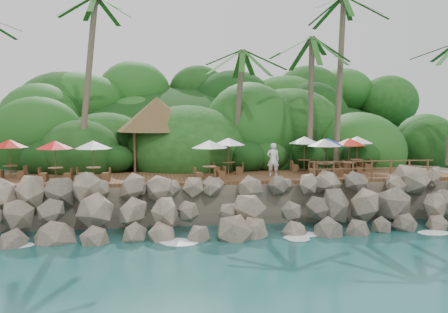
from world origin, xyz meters
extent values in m
plane|color=#19514F|center=(0.00, 0.00, 0.00)|extent=(140.00, 140.00, 0.00)
cube|color=gray|center=(0.00, 16.00, 1.05)|extent=(32.00, 25.20, 2.10)
ellipsoid|color=#143811|center=(0.00, 23.50, 0.00)|extent=(44.80, 28.00, 15.40)
cube|color=brown|center=(0.00, 6.00, 2.20)|extent=(26.00, 5.00, 0.20)
ellipsoid|color=white|center=(-9.00, 0.30, 0.03)|extent=(1.20, 0.80, 0.06)
ellipsoid|color=white|center=(-6.00, 0.30, 0.03)|extent=(1.20, 0.80, 0.06)
ellipsoid|color=white|center=(-3.00, 0.30, 0.03)|extent=(1.20, 0.80, 0.06)
ellipsoid|color=white|center=(0.00, 0.30, 0.03)|extent=(1.20, 0.80, 0.06)
ellipsoid|color=white|center=(3.00, 0.30, 0.03)|extent=(1.20, 0.80, 0.06)
ellipsoid|color=white|center=(6.00, 0.30, 0.03)|extent=(1.20, 0.80, 0.06)
ellipsoid|color=white|center=(9.00, 0.30, 0.03)|extent=(1.20, 0.80, 0.06)
cylinder|color=brown|center=(-7.79, 8.77, 7.67)|extent=(1.37, 2.75, 10.54)
cylinder|color=brown|center=(1.43, 9.44, 6.02)|extent=(0.99, 0.93, 7.45)
ellipsoid|color=#23601E|center=(1.43, 9.44, 9.75)|extent=(6.00, 6.00, 2.40)
cylinder|color=brown|center=(5.90, 8.46, 6.40)|extent=(0.46, 0.75, 8.22)
ellipsoid|color=#23601E|center=(5.90, 8.46, 10.51)|extent=(6.00, 6.00, 2.40)
cylinder|color=brown|center=(7.91, 8.81, 7.82)|extent=(1.31, 1.77, 10.99)
cylinder|color=brown|center=(-5.09, 8.54, 3.50)|extent=(0.16, 0.16, 2.40)
cylinder|color=brown|center=(-2.29, 8.54, 3.50)|extent=(0.16, 0.16, 2.40)
cylinder|color=brown|center=(-5.09, 11.34, 3.50)|extent=(0.16, 0.16, 2.40)
cylinder|color=brown|center=(-2.29, 11.34, 3.50)|extent=(0.16, 0.16, 2.40)
cone|color=brown|center=(-3.69, 9.94, 5.80)|extent=(5.10, 5.10, 2.20)
cylinder|color=brown|center=(5.94, 5.34, 2.65)|extent=(0.08, 0.08, 0.69)
cylinder|color=brown|center=(5.94, 5.34, 3.00)|extent=(0.79, 0.79, 0.05)
cylinder|color=brown|center=(5.94, 5.34, 3.33)|extent=(0.05, 0.05, 2.06)
cone|color=#0D31AB|center=(5.94, 5.34, 4.22)|extent=(1.97, 1.97, 0.42)
cube|color=brown|center=(5.32, 5.12, 2.52)|extent=(0.50, 0.50, 0.43)
cube|color=brown|center=(6.56, 5.56, 2.52)|extent=(0.50, 0.50, 0.43)
cylinder|color=brown|center=(5.62, 5.00, 2.65)|extent=(0.08, 0.08, 0.69)
cylinder|color=brown|center=(5.62, 5.00, 3.00)|extent=(0.79, 0.79, 0.05)
cylinder|color=brown|center=(5.62, 5.00, 3.33)|extent=(0.05, 0.05, 2.06)
cone|color=silver|center=(5.62, 5.00, 4.22)|extent=(1.97, 1.97, 0.42)
cube|color=brown|center=(4.97, 5.14, 2.52)|extent=(0.47, 0.47, 0.43)
cube|color=brown|center=(6.26, 4.85, 2.52)|extent=(0.47, 0.47, 0.43)
cylinder|color=brown|center=(0.37, 6.67, 2.65)|extent=(0.08, 0.08, 0.69)
cylinder|color=brown|center=(0.37, 6.67, 3.00)|extent=(0.79, 0.79, 0.05)
cylinder|color=brown|center=(0.37, 6.67, 3.33)|extent=(0.05, 0.05, 2.06)
cone|color=white|center=(0.37, 6.67, 4.22)|extent=(1.97, 1.97, 0.42)
cube|color=brown|center=(-0.27, 6.84, 2.52)|extent=(0.48, 0.48, 0.43)
cube|color=brown|center=(1.00, 6.49, 2.52)|extent=(0.48, 0.48, 0.43)
cylinder|color=brown|center=(-9.15, 5.01, 2.65)|extent=(0.08, 0.08, 0.69)
cylinder|color=brown|center=(-9.15, 5.01, 3.00)|extent=(0.79, 0.79, 0.05)
cylinder|color=brown|center=(-9.15, 5.01, 3.33)|extent=(0.05, 0.05, 2.06)
cone|color=red|center=(-9.15, 5.01, 4.22)|extent=(1.97, 1.97, 0.42)
cube|color=brown|center=(-9.80, 5.12, 2.52)|extent=(0.45, 0.45, 0.43)
cube|color=brown|center=(-8.50, 4.91, 2.52)|extent=(0.45, 0.45, 0.43)
cylinder|color=brown|center=(-7.17, 4.83, 2.65)|extent=(0.08, 0.08, 0.69)
cylinder|color=brown|center=(-7.17, 4.83, 3.00)|extent=(0.79, 0.79, 0.05)
cylinder|color=brown|center=(-7.17, 4.83, 3.33)|extent=(0.05, 0.05, 2.06)
cone|color=white|center=(-7.17, 4.83, 4.22)|extent=(1.97, 1.97, 0.42)
cube|color=brown|center=(-7.82, 4.92, 2.52)|extent=(0.44, 0.44, 0.43)
cube|color=brown|center=(-6.52, 4.75, 2.52)|extent=(0.44, 0.44, 0.43)
cylinder|color=brown|center=(-1.03, 4.40, 2.65)|extent=(0.08, 0.08, 0.69)
cylinder|color=brown|center=(-1.03, 4.40, 3.00)|extent=(0.79, 0.79, 0.05)
cylinder|color=brown|center=(-1.03, 4.40, 3.33)|extent=(0.05, 0.05, 2.06)
cone|color=silver|center=(-1.03, 4.40, 4.22)|extent=(1.97, 1.97, 0.42)
cube|color=brown|center=(-1.67, 4.24, 2.52)|extent=(0.48, 0.48, 0.43)
cube|color=brown|center=(-0.39, 4.56, 2.52)|extent=(0.48, 0.48, 0.43)
cylinder|color=brown|center=(8.51, 7.21, 2.65)|extent=(0.08, 0.08, 0.69)
cylinder|color=brown|center=(8.51, 7.21, 3.00)|extent=(0.79, 0.79, 0.05)
cylinder|color=brown|center=(8.51, 7.21, 3.33)|extent=(0.05, 0.05, 2.06)
cone|color=white|center=(8.51, 7.21, 4.22)|extent=(1.97, 1.97, 0.42)
cube|color=brown|center=(7.85, 7.23, 2.52)|extent=(0.41, 0.41, 0.43)
cube|color=brown|center=(9.17, 7.19, 2.52)|extent=(0.41, 0.41, 0.43)
cylinder|color=brown|center=(5.21, 7.46, 2.65)|extent=(0.08, 0.08, 0.69)
cylinder|color=brown|center=(5.21, 7.46, 3.00)|extent=(0.79, 0.79, 0.05)
cylinder|color=brown|center=(5.21, 7.46, 3.33)|extent=(0.05, 0.05, 2.06)
cone|color=white|center=(5.21, 7.46, 4.22)|extent=(1.97, 1.97, 0.42)
cube|color=brown|center=(4.56, 7.36, 2.52)|extent=(0.45, 0.45, 0.43)
cube|color=brown|center=(5.85, 7.56, 2.52)|extent=(0.45, 0.45, 0.43)
cylinder|color=brown|center=(7.23, 5.36, 2.65)|extent=(0.08, 0.08, 0.69)
cylinder|color=brown|center=(7.23, 5.36, 3.00)|extent=(0.79, 0.79, 0.05)
cylinder|color=brown|center=(7.23, 5.36, 3.33)|extent=(0.05, 0.05, 2.06)
cone|color=red|center=(7.23, 5.36, 4.22)|extent=(1.97, 1.97, 0.42)
cube|color=brown|center=(6.59, 5.21, 2.52)|extent=(0.47, 0.47, 0.43)
cube|color=brown|center=(7.87, 5.50, 2.52)|extent=(0.47, 0.47, 0.43)
cylinder|color=brown|center=(-11.80, 6.54, 2.65)|extent=(0.08, 0.08, 0.69)
cylinder|color=brown|center=(-11.80, 6.54, 3.00)|extent=(0.79, 0.79, 0.05)
cylinder|color=brown|center=(-11.80, 6.54, 3.33)|extent=(0.05, 0.05, 2.06)
cone|color=#BA0F0B|center=(-11.80, 6.54, 4.22)|extent=(1.97, 1.97, 0.42)
cube|color=brown|center=(-11.16, 6.37, 2.52)|extent=(0.48, 0.48, 0.43)
cylinder|color=brown|center=(4.59, 3.65, 2.80)|extent=(0.10, 0.10, 1.00)
cylinder|color=brown|center=(5.69, 3.65, 2.80)|extent=(0.10, 0.10, 1.00)
cylinder|color=brown|center=(6.79, 3.65, 2.80)|extent=(0.10, 0.10, 1.00)
cylinder|color=brown|center=(7.89, 3.65, 2.80)|extent=(0.10, 0.10, 1.00)
cylinder|color=brown|center=(8.99, 3.65, 2.80)|extent=(0.10, 0.10, 1.00)
cylinder|color=brown|center=(10.09, 3.65, 2.80)|extent=(0.10, 0.10, 1.00)
cylinder|color=brown|center=(11.19, 3.65, 2.80)|extent=(0.10, 0.10, 1.00)
cube|color=brown|center=(7.89, 3.65, 3.25)|extent=(7.20, 0.06, 0.06)
cube|color=brown|center=(7.89, 3.65, 2.85)|extent=(7.20, 0.06, 0.06)
imported|color=white|center=(2.71, 5.30, 3.24)|extent=(0.75, 0.56, 1.89)
camera|label=1|loc=(-4.38, -23.32, 6.00)|focal=41.77mm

